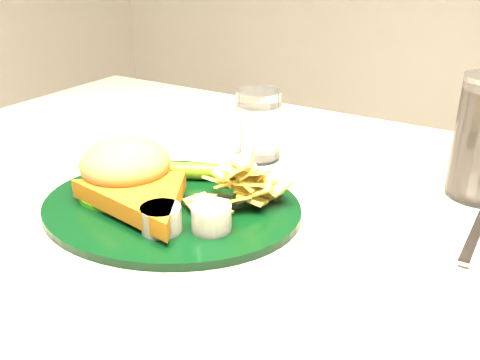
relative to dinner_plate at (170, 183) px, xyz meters
name	(u,v)px	position (x,y,z in m)	size (l,w,h in m)	color
dinner_plate	(170,183)	(0.00, 0.00, 0.00)	(0.32, 0.27, 0.07)	black
water_glass	(258,125)	(0.01, 0.20, 0.02)	(0.07, 0.07, 0.11)	white
fork_napkin	(476,232)	(0.33, 0.13, -0.03)	(0.13, 0.17, 0.01)	white
spoon	(129,175)	(-0.11, 0.05, -0.03)	(0.03, 0.13, 0.01)	silver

